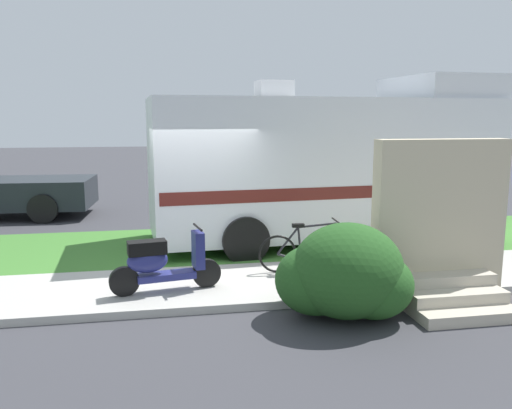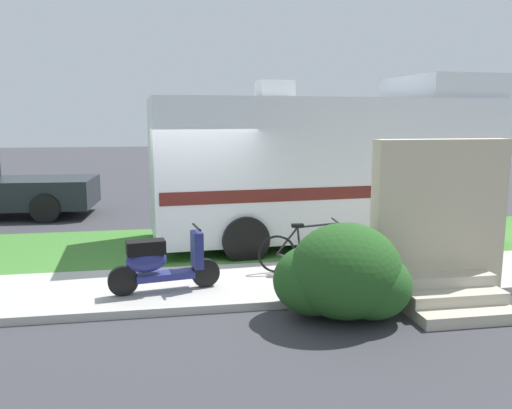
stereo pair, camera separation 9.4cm
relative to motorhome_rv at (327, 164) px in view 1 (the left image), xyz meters
name	(u,v)px [view 1 (the left image)]	position (x,y,z in m)	size (l,w,h in m)	color
ground_plane	(192,269)	(-3.02, -1.62, -1.71)	(80.00, 80.00, 0.00)	#38383D
sidewalk	(196,288)	(-3.02, -2.82, -1.65)	(24.00, 2.00, 0.12)	#ADAAA3
grass_strip	(188,247)	(-3.02, -0.12, -1.67)	(24.00, 3.40, 0.08)	#3D752D
motorhome_rv	(327,164)	(0.00, 0.00, 0.00)	(7.42, 3.11, 3.58)	silver
scooter	(162,262)	(-3.55, -3.09, -1.13)	(1.67, 0.57, 0.97)	black
bicycle	(309,250)	(-1.10, -2.50, -1.22)	(1.73, 0.52, 0.88)	black
porch_steps	(442,238)	(0.50, -3.91, -0.74)	(2.00, 1.26, 2.40)	#BCB29E
bush_by_porch	(345,276)	(-1.12, -4.31, -1.10)	(1.82, 1.37, 1.29)	#23511E
bottle_green	(371,267)	(-0.12, -2.84, -1.46)	(0.07, 0.07, 0.30)	brown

